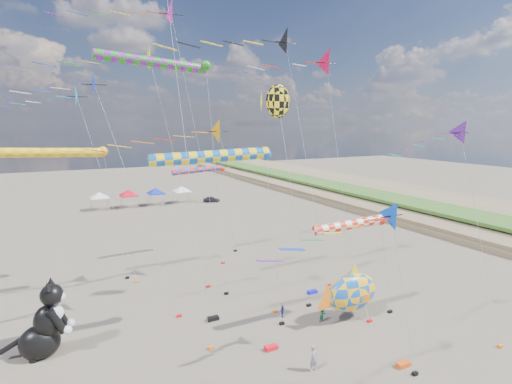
{
  "coord_description": "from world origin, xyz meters",
  "views": [
    {
      "loc": [
        -12.95,
        -14.34,
        15.16
      ],
      "look_at": [
        0.55,
        12.0,
        10.09
      ],
      "focal_mm": 28.0,
      "sensor_mm": 36.0,
      "label": 1
    }
  ],
  "objects_px": {
    "person_adult": "(314,358)",
    "child_blue": "(282,311)",
    "fish_inflatable": "(351,292)",
    "cat_inflatable": "(43,318)",
    "child_green": "(323,315)",
    "parked_car": "(212,199)"
  },
  "relations": [
    {
      "from": "cat_inflatable",
      "to": "parked_car",
      "type": "height_order",
      "value": "cat_inflatable"
    },
    {
      "from": "cat_inflatable",
      "to": "child_blue",
      "type": "xyz_separation_m",
      "value": [
        16.69,
        -2.69,
        -2.12
      ]
    },
    {
      "from": "fish_inflatable",
      "to": "child_blue",
      "type": "height_order",
      "value": "fish_inflatable"
    },
    {
      "from": "person_adult",
      "to": "parked_car",
      "type": "relative_size",
      "value": 0.53
    },
    {
      "from": "person_adult",
      "to": "child_blue",
      "type": "height_order",
      "value": "person_adult"
    },
    {
      "from": "fish_inflatable",
      "to": "child_blue",
      "type": "relative_size",
      "value": 6.21
    },
    {
      "from": "cat_inflatable",
      "to": "person_adult",
      "type": "xyz_separation_m",
      "value": [
        14.83,
        -9.6,
        -1.75
      ]
    },
    {
      "from": "child_blue",
      "to": "child_green",
      "type": "bearing_deg",
      "value": -61.47
    },
    {
      "from": "child_green",
      "to": "person_adult",
      "type": "bearing_deg",
      "value": -140.32
    },
    {
      "from": "person_adult",
      "to": "child_blue",
      "type": "bearing_deg",
      "value": 62.93
    },
    {
      "from": "fish_inflatable",
      "to": "cat_inflatable",
      "type": "bearing_deg",
      "value": 165.57
    },
    {
      "from": "child_blue",
      "to": "parked_car",
      "type": "relative_size",
      "value": 0.3
    },
    {
      "from": "cat_inflatable",
      "to": "person_adult",
      "type": "height_order",
      "value": "cat_inflatable"
    },
    {
      "from": "cat_inflatable",
      "to": "person_adult",
      "type": "bearing_deg",
      "value": -20.44
    },
    {
      "from": "fish_inflatable",
      "to": "child_green",
      "type": "xyz_separation_m",
      "value": [
        -2.14,
        0.71,
        -1.69
      ]
    },
    {
      "from": "fish_inflatable",
      "to": "child_green",
      "type": "height_order",
      "value": "fish_inflatable"
    },
    {
      "from": "cat_inflatable",
      "to": "fish_inflatable",
      "type": "xyz_separation_m",
      "value": [
        21.24,
        -5.46,
        -0.34
      ]
    },
    {
      "from": "parked_car",
      "to": "cat_inflatable",
      "type": "bearing_deg",
      "value": 164.26
    },
    {
      "from": "child_green",
      "to": "child_blue",
      "type": "height_order",
      "value": "child_green"
    },
    {
      "from": "cat_inflatable",
      "to": "child_blue",
      "type": "bearing_deg",
      "value": 3.33
    },
    {
      "from": "child_green",
      "to": "parked_car",
      "type": "xyz_separation_m",
      "value": [
        9.51,
        49.05,
        -0.02
      ]
    },
    {
      "from": "cat_inflatable",
      "to": "child_blue",
      "type": "distance_m",
      "value": 17.04
    }
  ]
}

